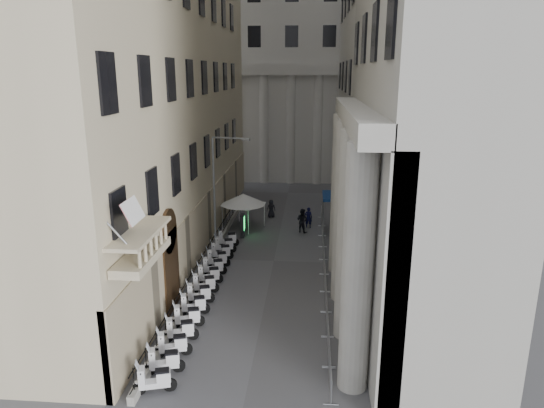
{
  "coord_description": "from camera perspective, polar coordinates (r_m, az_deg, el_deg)",
  "views": [
    {
      "loc": [
        2.42,
        -11.35,
        12.43
      ],
      "look_at": [
        0.03,
        17.41,
        4.5
      ],
      "focal_mm": 32.0,
      "sensor_mm": 36.0,
      "label": 1
    }
  ],
  "objects": [
    {
      "name": "far_building",
      "position": [
        59.45,
        2.54,
        17.83
      ],
      "size": [
        22.0,
        10.0,
        30.0
      ],
      "primitive_type": "cube",
      "color": "#B2AFA8",
      "rests_on": "ground"
    },
    {
      "name": "iron_fence",
      "position": [
        32.57,
        -7.58,
        -7.21
      ],
      "size": [
        0.3,
        28.0,
        1.4
      ],
      "primitive_type": null,
      "color": "black",
      "rests_on": "ground"
    },
    {
      "name": "blue_awning",
      "position": [
        39.4,
        7.04,
        -3.15
      ],
      "size": [
        1.6,
        3.0,
        3.0
      ],
      "primitive_type": null,
      "color": "navy",
      "rests_on": "ground"
    },
    {
      "name": "flag",
      "position": [
        21.51,
        -14.49,
        -20.48
      ],
      "size": [
        1.0,
        1.4,
        8.2
      ],
      "primitive_type": null,
      "color": "#9E0C11",
      "rests_on": "ground"
    },
    {
      "name": "scooter_0",
      "position": [
        21.33,
        -13.51,
        -20.76
      ],
      "size": [
        1.5,
        0.92,
        1.5
      ],
      "primitive_type": null,
      "rotation": [
        0.0,
        0.0,
        1.85
      ],
      "color": "white",
      "rests_on": "ground"
    },
    {
      "name": "scooter_1",
      "position": [
        22.33,
        -12.44,
        -18.86
      ],
      "size": [
        1.5,
        0.92,
        1.5
      ],
      "primitive_type": null,
      "rotation": [
        0.0,
        0.0,
        1.85
      ],
      "color": "white",
      "rests_on": "ground"
    },
    {
      "name": "scooter_2",
      "position": [
        23.36,
        -11.49,
        -17.12
      ],
      "size": [
        1.5,
        0.92,
        1.5
      ],
      "primitive_type": null,
      "rotation": [
        0.0,
        0.0,
        1.85
      ],
      "color": "white",
      "rests_on": "ground"
    },
    {
      "name": "scooter_3",
      "position": [
        24.41,
        -10.63,
        -15.53
      ],
      "size": [
        1.5,
        0.92,
        1.5
      ],
      "primitive_type": null,
      "rotation": [
        0.0,
        0.0,
        1.85
      ],
      "color": "white",
      "rests_on": "ground"
    },
    {
      "name": "scooter_4",
      "position": [
        25.49,
        -9.85,
        -14.06
      ],
      "size": [
        1.5,
        0.92,
        1.5
      ],
      "primitive_type": null,
      "rotation": [
        0.0,
        0.0,
        1.85
      ],
      "color": "white",
      "rests_on": "ground"
    },
    {
      "name": "scooter_5",
      "position": [
        26.59,
        -9.15,
        -12.71
      ],
      "size": [
        1.5,
        0.92,
        1.5
      ],
      "primitive_type": null,
      "rotation": [
        0.0,
        0.0,
        1.85
      ],
      "color": "white",
      "rests_on": "ground"
    },
    {
      "name": "scooter_6",
      "position": [
        27.7,
        -8.51,
        -11.47
      ],
      "size": [
        1.5,
        0.92,
        1.5
      ],
      "primitive_type": null,
      "rotation": [
        0.0,
        0.0,
        1.85
      ],
      "color": "white",
      "rests_on": "ground"
    },
    {
      "name": "scooter_7",
      "position": [
        28.83,
        -7.92,
        -10.33
      ],
      "size": [
        1.5,
        0.92,
        1.5
      ],
      "primitive_type": null,
      "rotation": [
        0.0,
        0.0,
        1.85
      ],
      "color": "white",
      "rests_on": "ground"
    },
    {
      "name": "scooter_8",
      "position": [
        29.97,
        -7.38,
        -9.27
      ],
      "size": [
        1.5,
        0.92,
        1.5
      ],
      "primitive_type": null,
      "rotation": [
        0.0,
        0.0,
        1.85
      ],
      "color": "white",
      "rests_on": "ground"
    },
    {
      "name": "scooter_9",
      "position": [
        31.13,
        -6.89,
        -8.29
      ],
      "size": [
        1.5,
        0.92,
        1.5
      ],
      "primitive_type": null,
      "rotation": [
        0.0,
        0.0,
        1.85
      ],
      "color": "white",
      "rests_on": "ground"
    },
    {
      "name": "scooter_10",
      "position": [
        32.29,
        -6.43,
        -7.37
      ],
      "size": [
        1.5,
        0.92,
        1.5
      ],
      "primitive_type": null,
      "rotation": [
        0.0,
        0.0,
        1.85
      ],
      "color": "white",
      "rests_on": "ground"
    },
    {
      "name": "scooter_11",
      "position": [
        33.47,
        -6.01,
        -6.53
      ],
      "size": [
        1.5,
        0.92,
        1.5
      ],
      "primitive_type": null,
      "rotation": [
        0.0,
        0.0,
        1.85
      ],
      "color": "white",
      "rests_on": "ground"
    },
    {
      "name": "scooter_12",
      "position": [
        34.65,
        -5.62,
        -5.73
      ],
      "size": [
        1.5,
        0.92,
        1.5
      ],
      "primitive_type": null,
      "rotation": [
        0.0,
        0.0,
        1.85
      ],
      "color": "white",
      "rests_on": "ground"
    },
    {
      "name": "scooter_13",
      "position": [
        35.84,
        -5.25,
        -4.99
      ],
      "size": [
        1.5,
        0.92,
        1.5
      ],
      "primitive_type": null,
      "rotation": [
        0.0,
        0.0,
        1.85
      ],
      "color": "white",
      "rests_on": "ground"
    },
    {
      "name": "barrier_0",
      "position": [
        21.29,
        6.82,
        -20.47
      ],
      "size": [
        0.6,
        2.4,
        1.1
      ],
      "primitive_type": null,
      "color": "#ACAEB4",
      "rests_on": "ground"
    },
    {
      "name": "barrier_1",
      "position": [
        23.36,
        6.61,
        -16.88
      ],
      "size": [
        0.6,
        2.4,
        1.1
      ],
      "primitive_type": null,
      "color": "#ACAEB4",
      "rests_on": "ground"
    },
    {
      "name": "barrier_2",
      "position": [
        25.51,
        6.45,
        -13.89
      ],
      "size": [
        0.6,
        2.4,
        1.1
      ],
      "primitive_type": null,
      "color": "#ACAEB4",
      "rests_on": "ground"
    },
    {
      "name": "barrier_3",
      "position": [
        27.72,
        6.31,
        -11.37
      ],
      "size": [
        0.6,
        2.4,
        1.1
      ],
      "primitive_type": null,
      "color": "#ACAEB4",
      "rests_on": "ground"
    },
    {
      "name": "barrier_4",
      "position": [
        29.98,
        6.2,
        -9.22
      ],
      "size": [
        0.6,
        2.4,
        1.1
      ],
      "primitive_type": null,
      "color": "#ACAEB4",
      "rests_on": "ground"
    },
    {
      "name": "barrier_5",
      "position": [
        32.27,
        6.1,
        -7.38
      ],
      "size": [
        0.6,
        2.4,
        1.1
      ],
      "primitive_type": null,
      "color": "#ACAEB4",
      "rests_on": "ground"
    },
    {
      "name": "barrier_6",
      "position": [
        34.59,
        6.02,
        -5.78
      ],
      "size": [
        0.6,
        2.4,
        1.1
      ],
      "primitive_type": null,
      "color": "#ACAEB4",
      "rests_on": "ground"
    },
    {
      "name": "barrier_7",
      "position": [
        36.93,
        5.95,
        -4.39
      ],
      "size": [
        0.6,
        2.4,
        1.1
      ],
      "primitive_type": null,
      "color": "#ACAEB4",
      "rests_on": "ground"
    },
    {
      "name": "barrier_8",
      "position": [
        39.29,
        5.89,
        -3.16
      ],
      "size": [
        0.6,
        2.4,
        1.1
      ],
      "primitive_type": null,
      "color": "#ACAEB4",
      "rests_on": "ground"
    },
    {
      "name": "barrier_9",
      "position": [
        41.67,
        5.83,
        -2.07
      ],
      "size": [
        0.6,
        2.4,
        1.1
      ],
      "primitive_type": null,
      "color": "#ACAEB4",
      "rests_on": "ground"
    },
    {
      "name": "security_tent",
      "position": [
        39.92,
        -3.85,
        0.79
      ],
      "size": [
        3.55,
        3.55,
        2.88
      ],
      "color": "white",
      "rests_on": "ground"
    },
    {
      "name": "street_lamp",
      "position": [
        33.16,
        -6.33,
        2.17
      ],
      "size": [
        2.67,
        0.65,
        8.24
      ],
      "rotation": [
        0.0,
        0.0,
        -0.18
      ],
      "color": "gray",
      "rests_on": "ground"
    },
    {
      "name": "info_kiosk",
      "position": [
        37.53,
        -3.47,
        -2.54
      ],
      "size": [
        0.31,
        0.86,
        1.8
      ],
      "rotation": [
        0.0,
        0.0,
        0.05
      ],
      "color": "black",
      "rests_on": "ground"
    },
    {
      "name": "pedestrian_a",
      "position": [
        39.75,
        4.31,
        -1.6
      ],
      "size": [
        0.69,
        0.51,
        1.73
      ],
      "primitive_type": "imported",
      "rotation": [
        0.0,
        0.0,
        2.98
      ],
      "color": "black",
      "rests_on": "ground"
    },
    {
      "name": "pedestrian_b",
      "position": [
        38.56,
        3.57,
        -1.95
      ],
      "size": [
        1.2,
        1.13,
        1.95
      ],
      "primitive_type": "imported",
      "rotation": [
        0.0,
        0.0,
        2.58
      ],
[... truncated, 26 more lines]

